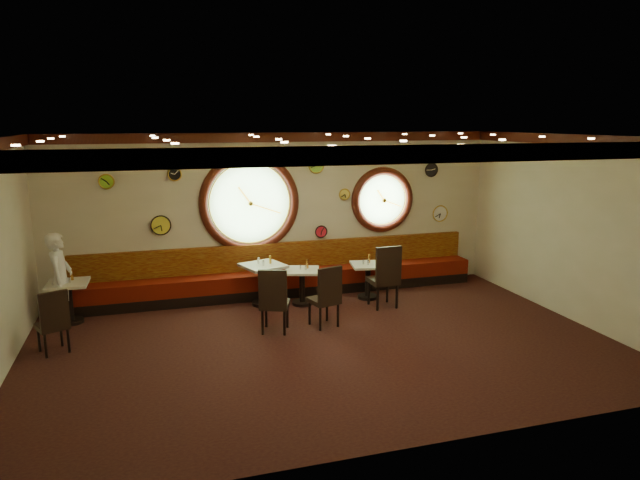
{
  "coord_description": "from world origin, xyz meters",
  "views": [
    {
      "loc": [
        -2.48,
        -7.98,
        3.43
      ],
      "look_at": [
        0.18,
        0.8,
        1.5
      ],
      "focal_mm": 32.0,
      "sensor_mm": 36.0,
      "label": 1
    }
  ],
  "objects": [
    {
      "name": "wall_back",
      "position": [
        0.0,
        3.0,
        1.6
      ],
      "size": [
        9.0,
        0.02,
        3.2
      ],
      "primitive_type": "cube",
      "color": "beige",
      "rests_on": "floor"
    },
    {
      "name": "wall_clock_5",
      "position": [
        -3.2,
        2.96,
        2.35
      ],
      "size": [
        0.26,
        0.03,
        0.26
      ],
      "primitive_type": "cylinder",
      "rotation": [
        1.57,
        0.0,
        0.0
      ],
      "color": "#88CD29",
      "rests_on": "wall_back"
    },
    {
      "name": "banquette_back",
      "position": [
        0.0,
        2.94,
        0.75
      ],
      "size": [
        8.0,
        0.1,
        0.55
      ],
      "primitive_type": "cube",
      "color": "#621307",
      "rests_on": "wall_back"
    },
    {
      "name": "porthole_left_frame",
      "position": [
        -0.6,
        2.98,
        1.85
      ],
      "size": [
        1.98,
        0.18,
        1.98
      ],
      "primitive_type": "torus",
      "rotation": [
        1.57,
        0.0,
        0.0
      ],
      "color": "#3B120A",
      "rests_on": "wall_back"
    },
    {
      "name": "floor",
      "position": [
        0.0,
        0.0,
        0.0
      ],
      "size": [
        9.0,
        6.0,
        0.0
      ],
      "primitive_type": "cube",
      "color": "black",
      "rests_on": "ground"
    },
    {
      "name": "wall_clock_1",
      "position": [
        1.35,
        2.96,
        1.95
      ],
      "size": [
        0.22,
        0.03,
        0.22
      ],
      "primitive_type": "cylinder",
      "rotation": [
        1.57,
        0.0,
        0.0
      ],
      "color": "#F7DB52",
      "rests_on": "wall_back"
    },
    {
      "name": "porthole_left_ring",
      "position": [
        -0.6,
        2.95,
        1.85
      ],
      "size": [
        1.61,
        0.03,
        1.61
      ],
      "primitive_type": "torus",
      "rotation": [
        1.57,
        0.0,
        0.0
      ],
      "color": "gold",
      "rests_on": "wall_back"
    },
    {
      "name": "table_b",
      "position": [
        -0.51,
        2.23,
        0.5
      ],
      "size": [
        0.91,
        0.91,
        0.79
      ],
      "color": "black",
      "rests_on": "floor"
    },
    {
      "name": "chair_d",
      "position": [
        1.62,
        1.38,
        0.68
      ],
      "size": [
        0.52,
        0.52,
        0.74
      ],
      "rotation": [
        0.0,
        0.0,
        0.05
      ],
      "color": "black",
      "rests_on": "floor"
    },
    {
      "name": "molding_front",
      "position": [
        0.0,
        -2.95,
        3.11
      ],
      "size": [
        9.0,
        0.1,
        0.18
      ],
      "primitive_type": "cube",
      "color": "#3B120A",
      "rests_on": "wall_back"
    },
    {
      "name": "banquette_seat",
      "position": [
        0.0,
        2.72,
        0.35
      ],
      "size": [
        8.0,
        0.55,
        0.3
      ],
      "primitive_type": "cube",
      "color": "#5C1007",
      "rests_on": "banquette_base"
    },
    {
      "name": "wall_right",
      "position": [
        4.5,
        0.0,
        1.6
      ],
      "size": [
        0.02,
        6.0,
        3.2
      ],
      "primitive_type": "cube",
      "color": "beige",
      "rests_on": "floor"
    },
    {
      "name": "waiter",
      "position": [
        -4.0,
        2.2,
        0.8
      ],
      "size": [
        0.46,
        0.63,
        1.6
      ],
      "primitive_type": "imported",
      "rotation": [
        0.0,
        0.0,
        1.43
      ],
      "color": "white",
      "rests_on": "floor"
    },
    {
      "name": "porthole_right_frame",
      "position": [
        2.2,
        2.98,
        1.8
      ],
      "size": [
        1.38,
        0.18,
        1.38
      ],
      "primitive_type": "torus",
      "rotation": [
        1.57,
        0.0,
        0.0
      ],
      "color": "#3B120A",
      "rests_on": "wall_back"
    },
    {
      "name": "table_c",
      "position": [
        0.2,
        2.04,
        0.43
      ],
      "size": [
        0.78,
        0.78,
        0.68
      ],
      "color": "black",
      "rests_on": "floor"
    },
    {
      "name": "porthole_right_ring",
      "position": [
        2.2,
        2.95,
        1.8
      ],
      "size": [
        1.09,
        0.03,
        1.09
      ],
      "primitive_type": "torus",
      "rotation": [
        1.57,
        0.0,
        0.0
      ],
      "color": "gold",
      "rests_on": "wall_back"
    },
    {
      "name": "condiment_d_bottle",
      "position": [
        1.58,
        2.13,
        0.78
      ],
      "size": [
        0.05,
        0.05,
        0.17
      ],
      "primitive_type": "cylinder",
      "color": "#C4822E",
      "rests_on": "table_d"
    },
    {
      "name": "table_a",
      "position": [
        -3.9,
        2.22,
        0.46
      ],
      "size": [
        0.68,
        0.68,
        0.73
      ],
      "color": "black",
      "rests_on": "floor"
    },
    {
      "name": "condiment_a_pepper",
      "position": [
        -3.86,
        2.18,
        0.77
      ],
      "size": [
        0.03,
        0.03,
        0.09
      ],
      "primitive_type": "cylinder",
      "color": "silver",
      "rests_on": "table_a"
    },
    {
      "name": "chair_c",
      "position": [
        0.27,
        0.73,
        0.61
      ],
      "size": [
        0.55,
        0.55,
        0.66
      ],
      "rotation": [
        0.0,
        0.0,
        0.26
      ],
      "color": "black",
      "rests_on": "floor"
    },
    {
      "name": "wall_clock_2",
      "position": [
        0.75,
        2.96,
        2.55
      ],
      "size": [
        0.3,
        0.03,
        0.3
      ],
      "primitive_type": "cylinder",
      "rotation": [
        1.57,
        0.0,
        0.0
      ],
      "color": "#92D041",
      "rests_on": "wall_back"
    },
    {
      "name": "table_d",
      "position": [
        1.53,
        2.03,
        0.44
      ],
      "size": [
        0.73,
        0.73,
        0.69
      ],
      "color": "black",
      "rests_on": "floor"
    },
    {
      "name": "chair_a",
      "position": [
        -3.95,
        0.83,
        0.56
      ],
      "size": [
        0.55,
        0.55,
        0.61
      ],
      "rotation": [
        0.0,
        0.0,
        0.43
      ],
      "color": "black",
      "rests_on": "floor"
    },
    {
      "name": "banquette_base",
      "position": [
        0.0,
        2.72,
        0.1
      ],
      "size": [
        8.0,
        0.55,
        0.2
      ],
      "primitive_type": "cube",
      "color": "black",
      "rests_on": "floor"
    },
    {
      "name": "condiment_c_salt",
      "position": [
        0.17,
        2.05,
        0.73
      ],
      "size": [
        0.03,
        0.03,
        0.09
      ],
      "primitive_type": "cylinder",
      "color": "silver",
      "rests_on": "table_c"
    },
    {
      "name": "ceiling",
      "position": [
        0.0,
        0.0,
        3.2
      ],
      "size": [
        9.0,
        6.0,
        0.02
      ],
      "primitive_type": "cube",
      "color": "gold",
      "rests_on": "wall_back"
    },
    {
      "name": "molding_right",
      "position": [
        4.45,
        0.0,
        3.11
      ],
      "size": [
        0.1,
        6.0,
        0.18
      ],
      "primitive_type": "cube",
      "color": "#3B120A",
      "rests_on": "wall_back"
    },
    {
      "name": "condiment_d_pepper",
      "position": [
        1.5,
        1.96,
        0.74
      ],
      "size": [
        0.04,
        0.04,
        0.1
      ],
      "primitive_type": "cylinder",
      "color": "silver",
      "rests_on": "table_d"
    },
    {
      "name": "condiment_a_salt",
      "position": [
        -3.96,
        2.24,
        0.78
      ],
      "size": [
        0.04,
        0.04,
        0.1
      ],
      "primitive_type": "cylinder",
      "color": "silver",
      "rests_on": "table_a"
    },
    {
      "name": "condiment_d_salt",
      "position": [
        1.43,
        2.05,
        0.74
      ],
      "size": [
        0.03,
        0.03,
        0.09
      ],
      "primitive_type": "cylinder",
      "color": "#BCBDC1",
      "rests_on": "table_d"
    },
    {
      "name": "wall_clock_6",
      "position": [
        -2.0,
        2.96,
        2.45
      ],
      "size": [
        0.24,
        0.03,
        0.24
      ],
      "primitive_type": "cylinder",
      "rotation": [
        1.57,
        0.0,
        0.0
      ],
      "color": "black",
      "rests_on": "wall_back"
    },
    {
      "name": "condiment_b_pepper",
      "position": [
        -0.52,
        2.15,
        0.84
      ],
      "size": [
        0.04,
        0.04,
        0.11
      ],
      "primitive_type": "cylinder",
      "color": "silver",
      "rests_on": "table_b"
    },
    {
      "name": "condiment_c_bottle",
      "position": [
        0.31,
        2.1,
        0.77
      ],
      "size": [
        0.05,
        0.05,
        0.17
      ],
      "primitive_type": "cylinder",
      "color": "orange",
      "rests_on": "table_c"
    },
    {
      "name": "wall_clock_7",
      "position": [
        0.85,
        2.96,
        1.2
      ],
      "size": [
        0.24,
        0.03,
        0.24
      ],
      "primitive_type": "cylinder",
      "rotation": [
        1.57,
        0.0,
        0.0
      ],
      "color": "red",
      "rests_on": "wall_back"
    },
    {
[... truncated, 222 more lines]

